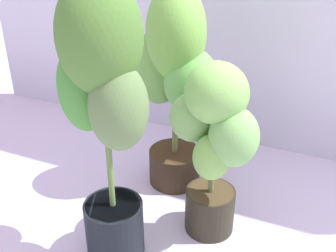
{
  "coord_description": "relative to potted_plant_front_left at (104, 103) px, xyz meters",
  "views": [
    {
      "loc": [
        0.32,
        -1.05,
        1.11
      ],
      "look_at": [
        -0.2,
        0.15,
        0.41
      ],
      "focal_mm": 44.92,
      "sensor_mm": 36.0,
      "label": 1
    }
  ],
  "objects": [
    {
      "name": "potted_plant_front_left",
      "position": [
        0.0,
        0.0,
        0.0
      ],
      "size": [
        0.37,
        0.34,
        0.96
      ],
      "color": "black",
      "rests_on": "ground"
    },
    {
      "name": "potted_plant_center",
      "position": [
        0.28,
        0.24,
        -0.19
      ],
      "size": [
        0.38,
        0.27,
        0.67
      ],
      "color": "#292719",
      "rests_on": "ground"
    },
    {
      "name": "potted_plant_back_left",
      "position": [
        0.03,
        0.48,
        -0.07
      ],
      "size": [
        0.44,
        0.35,
        0.86
      ],
      "color": "#342617",
      "rests_on": "ground"
    }
  ]
}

